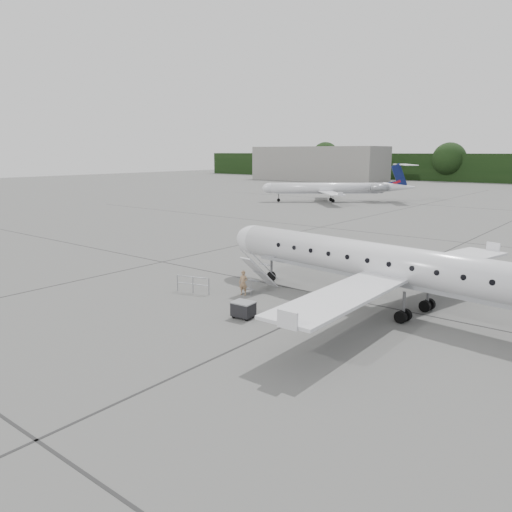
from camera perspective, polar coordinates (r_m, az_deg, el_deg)
The scene contains 8 objects.
ground at distance 24.63m, azimuth 11.90°, elevation -8.42°, with size 320.00×320.00×0.00m, color #5B5B58.
terminal_building at distance 153.45m, azimuth 7.18°, elevation 10.44°, with size 40.00×14.00×10.00m, color slate.
main_regional_jet at distance 27.08m, azimuth 16.34°, elevation 1.01°, with size 27.75×19.98×7.12m, color silver, non-canonical shape.
airstair at distance 30.64m, azimuth 0.40°, elevation -1.96°, with size 0.85×2.44×2.23m, color silver, non-canonical shape.
passenger at distance 29.81m, azimuth -1.46°, elevation -3.09°, with size 0.54×0.36×1.49m, color #957351.
safety_railing at distance 30.55m, azimuth -7.22°, elevation -3.29°, with size 2.20×0.08×1.00m, color gray, non-canonical shape.
baggage_cart at distance 25.84m, azimuth -1.46°, elevation -6.11°, with size 1.06×0.86×0.92m, color black, non-canonical shape.
bg_regional_left at distance 87.15m, azimuth 8.12°, elevation 8.28°, with size 24.71×17.79×6.48m, color silver, non-canonical shape.
Camera 1 is at (10.16, -20.80, 8.40)m, focal length 35.00 mm.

